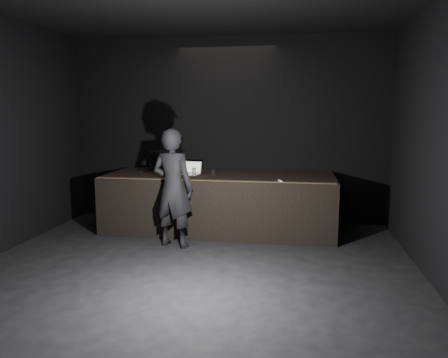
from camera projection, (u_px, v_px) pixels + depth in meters
name	position (u px, v px, depth m)	size (l,w,h in m)	color
ground	(180.00, 289.00, 5.20)	(7.00, 7.00, 0.00)	black
room_walls	(178.00, 118.00, 4.90)	(6.10, 7.10, 3.52)	black
stage_riser	(220.00, 202.00, 7.79)	(4.00, 1.50, 1.00)	black
riser_lip	(212.00, 180.00, 7.02)	(3.92, 0.10, 0.01)	brown
stage_monitor	(167.00, 161.00, 8.25)	(0.61, 0.49, 0.37)	black
cable	(167.00, 171.00, 8.09)	(0.02, 0.02, 0.96)	black
laptop	(191.00, 171.00, 7.76)	(0.36, 0.33, 0.22)	silver
beer_can	(194.00, 172.00, 7.53)	(0.06, 0.06, 0.14)	silver
plastic_cup	(214.00, 172.00, 7.63)	(0.08, 0.08, 0.10)	white
wii_remote	(280.00, 181.00, 6.90)	(0.03, 0.14, 0.03)	white
person	(173.00, 188.00, 6.76)	(0.67, 0.44, 1.85)	black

